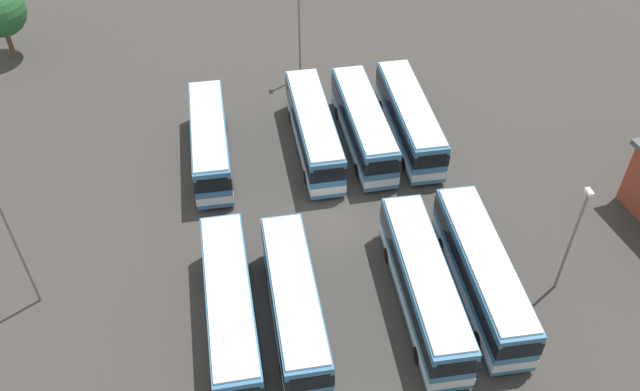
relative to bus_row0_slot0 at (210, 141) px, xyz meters
The scene contains 12 objects.
ground_plane 10.88m from the bus_row0_slot0, 43.91° to the left, with size 94.40×94.40×0.00m, color #383533.
bus_row0_slot0 is the anchor object (origin of this frame).
bus_row0_slot2 7.53m from the bus_row0_slot0, 89.22° to the left, with size 11.72×2.63×3.44m.
bus_row0_slot3 11.23m from the bus_row0_slot0, 89.16° to the left, with size 11.38×2.58×3.44m.
bus_row0_slot4 14.78m from the bus_row0_slot0, 89.73° to the left, with size 11.59×2.79×3.44m.
bus_row1_slot0 15.22m from the bus_row0_slot0, ahead, with size 11.83×2.62×3.44m.
bus_row1_slot1 15.95m from the bus_row0_slot0, 13.13° to the left, with size 11.10×2.69×3.44m.
bus_row1_slot3 19.17m from the bus_row0_slot0, 35.24° to the left, with size 12.02×2.96×3.44m.
bus_row1_slot4 21.25m from the bus_row0_slot0, 43.63° to the left, with size 11.79×2.93×3.44m.
lamp_post_far_corner 25.18m from the bus_row0_slot0, 50.83° to the left, with size 0.56×0.28×7.86m.
lamp_post_mid_lot 12.94m from the bus_row0_slot0, 139.94° to the left, with size 0.56×0.28×8.09m.
lamp_post_near_entrance 15.95m from the bus_row0_slot0, 44.54° to the right, with size 0.56×0.28×9.59m.
Camera 1 is at (31.10, -6.77, 31.56)m, focal length 37.81 mm.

